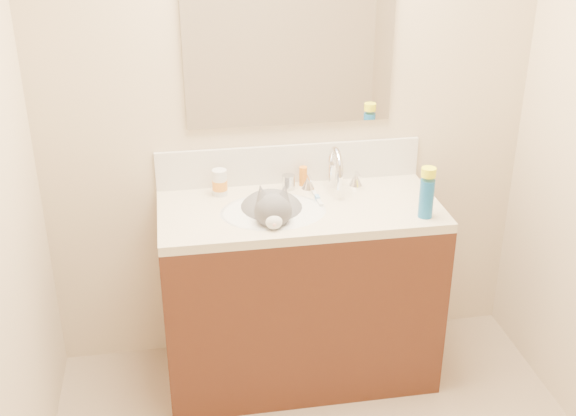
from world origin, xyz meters
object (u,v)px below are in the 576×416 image
object	(u,v)px
amber_bottle	(303,176)
spray_can	(426,199)
faucet	(335,173)
vanity_cabinet	(299,296)
basin	(273,226)
pill_bottle	(220,182)
cat	(272,216)
silver_jar	(288,182)

from	to	relation	value
amber_bottle	spray_can	xyz separation A→B (m)	(0.44, -0.40, 0.04)
faucet	amber_bottle	world-z (taller)	faucet
vanity_cabinet	spray_can	bearing A→B (deg)	-20.52
basin	faucet	bearing A→B (deg)	29.12
vanity_cabinet	faucet	size ratio (longest dim) A/B	4.29
faucet	pill_bottle	world-z (taller)	faucet
spray_can	cat	bearing A→B (deg)	164.37
pill_bottle	spray_can	size ratio (longest dim) A/B	0.72
faucet	basin	bearing A→B (deg)	-150.88
vanity_cabinet	spray_can	distance (m)	0.75
vanity_cabinet	amber_bottle	size ratio (longest dim) A/B	13.44
basin	faucet	world-z (taller)	faucet
basin	spray_can	world-z (taller)	spray_can
pill_bottle	spray_can	bearing A→B (deg)	-23.83
amber_bottle	spray_can	distance (m)	0.59
faucet	spray_can	bearing A→B (deg)	-45.92
faucet	pill_bottle	xyz separation A→B (m)	(-0.50, 0.04, -0.03)
amber_bottle	vanity_cabinet	bearing A→B (deg)	-104.10
basin	pill_bottle	size ratio (longest dim) A/B	3.84
basin	pill_bottle	distance (m)	0.32
basin	silver_jar	distance (m)	0.26
pill_bottle	faucet	bearing A→B (deg)	-4.44
pill_bottle	amber_bottle	size ratio (longest dim) A/B	1.31
faucet	spray_can	size ratio (longest dim) A/B	1.71
spray_can	amber_bottle	bearing A→B (deg)	137.44
pill_bottle	silver_jar	world-z (taller)	pill_bottle
spray_can	silver_jar	bearing A→B (deg)	143.90
faucet	amber_bottle	distance (m)	0.15
faucet	silver_jar	size ratio (longest dim) A/B	4.22
basin	vanity_cabinet	bearing A→B (deg)	14.04
basin	spray_can	distance (m)	0.65
vanity_cabinet	pill_bottle	bearing A→B (deg)	151.49
cat	silver_jar	xyz separation A→B (m)	(0.10, 0.20, 0.06)
pill_bottle	silver_jar	distance (m)	0.31
cat	pill_bottle	world-z (taller)	cat
pill_bottle	silver_jar	bearing A→B (deg)	1.99
vanity_cabinet	spray_can	xyz separation A→B (m)	(0.49, -0.18, 0.53)
faucet	cat	xyz separation A→B (m)	(-0.30, -0.15, -0.11)
basin	cat	bearing A→B (deg)	92.91
basin	cat	distance (m)	0.04
silver_jar	vanity_cabinet	bearing A→B (deg)	-84.60
vanity_cabinet	faucet	world-z (taller)	faucet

